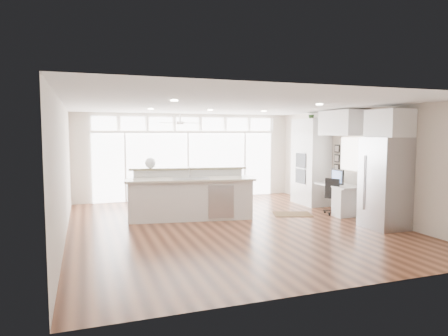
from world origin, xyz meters
name	(u,v)px	position (x,y,z in m)	size (l,w,h in m)	color
floor	(231,226)	(0.00, 0.00, -0.01)	(7.00, 8.00, 0.02)	#472415
ceiling	(231,106)	(0.00, 0.00, 2.70)	(7.00, 8.00, 0.02)	silver
wall_back	(187,156)	(0.00, 4.00, 1.35)	(7.00, 0.04, 2.70)	beige
wall_front	(338,190)	(0.00, -4.00, 1.35)	(7.00, 0.04, 2.70)	beige
wall_left	(63,171)	(-3.50, 0.00, 1.35)	(0.04, 8.00, 2.70)	beige
wall_right	(360,162)	(3.50, 0.00, 1.35)	(0.04, 8.00, 2.70)	beige
glass_wall	(188,166)	(0.00, 3.94, 1.05)	(5.80, 0.06, 2.08)	white
transom_row	(187,124)	(0.00, 3.94, 2.38)	(5.90, 0.06, 0.40)	white
desk_window	(352,154)	(3.46, 0.30, 1.55)	(0.04, 0.85, 0.85)	white
ceiling_fan	(180,119)	(-0.50, 2.80, 2.48)	(1.16, 1.16, 0.32)	white
recessed_lights	(228,107)	(0.00, 0.20, 2.68)	(3.40, 3.00, 0.02)	white
oven_cabinet	(311,162)	(3.17, 1.80, 1.25)	(0.64, 1.20, 2.50)	white
desk_nook	(340,199)	(3.13, 0.30, 0.38)	(0.72, 1.30, 0.76)	white
upper_cabinets	(343,123)	(3.17, 0.30, 2.35)	(0.64, 1.30, 0.64)	white
refrigerator	(385,183)	(3.11, -1.35, 1.00)	(0.76, 0.90, 2.00)	#A5A4A9
fridge_cabinet	(389,123)	(3.17, -1.35, 2.30)	(0.64, 0.90, 0.60)	white
framed_photos	(337,158)	(3.46, 0.92, 1.40)	(0.06, 0.22, 0.80)	black
kitchen_island	(190,194)	(-0.69, 0.98, 0.61)	(3.07, 1.16, 1.22)	white
rug	(292,214)	(1.92, 0.60, 0.01)	(0.95, 0.69, 0.01)	#332010
office_chair	(337,196)	(3.00, 0.24, 0.47)	(0.49, 0.45, 0.94)	black
fishbowl	(150,163)	(-1.56, 1.52, 1.35)	(0.27, 0.27, 0.27)	white
monitor	(338,177)	(3.05, 0.30, 0.97)	(0.09, 0.51, 0.43)	black
keyboard	(332,185)	(2.88, 0.30, 0.77)	(0.12, 0.32, 0.02)	white
potted_plant	(312,115)	(3.17, 1.80, 2.61)	(0.26, 0.29, 0.23)	#2E5122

